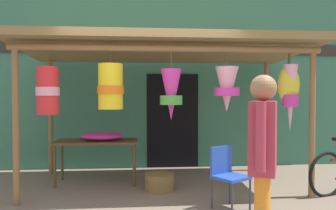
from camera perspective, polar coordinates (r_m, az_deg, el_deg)
The scene contains 8 objects.
ground_plane at distance 4.90m, azimuth -3.02°, elevation -16.69°, with size 30.00×30.00×0.00m, color #756656.
shop_facade at distance 7.26m, azimuth -3.71°, elevation 5.62°, with size 9.59×0.29×4.10m.
market_stall_canopy at distance 5.59m, azimuth -0.08°, elevation 7.61°, with size 4.82×2.35×2.46m.
display_table at distance 6.03m, azimuth -12.08°, elevation -6.71°, with size 1.41×0.63×0.75m.
flower_heap_on_table at distance 6.02m, azimuth -11.02°, elevation -5.21°, with size 0.75×0.53×0.15m.
folding_chair at distance 4.71m, azimuth 9.98°, elevation -11.12°, with size 0.55×0.55×0.84m.
wicker_basket_by_table at distance 5.57m, azimuth -1.45°, elevation -13.01°, with size 0.48×0.48×0.27m, color brown.
customer_foreground at distance 3.11m, azimuth 15.89°, elevation -7.97°, with size 0.37×0.55×1.72m.
Camera 1 is at (-0.16, -4.65, 1.54)m, focal length 35.71 mm.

